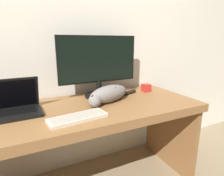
# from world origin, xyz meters

# --- Properties ---
(wall_back) EXTENTS (6.40, 0.06, 2.60)m
(wall_back) POSITION_xyz_m (0.00, 0.74, 1.30)
(wall_back) COLOR silver
(wall_back) RESTS_ON ground_plane
(desk) EXTENTS (1.58, 0.68, 0.70)m
(desk) POSITION_xyz_m (0.00, 0.34, 0.56)
(desk) COLOR olive
(desk) RESTS_ON ground_plane
(monitor) EXTENTS (0.65, 0.24, 0.49)m
(monitor) POSITION_xyz_m (0.14, 0.53, 0.96)
(monitor) COLOR black
(monitor) RESTS_ON desk
(laptop) EXTENTS (0.34, 0.24, 0.23)m
(laptop) POSITION_xyz_m (-0.50, 0.41, 0.75)
(laptop) COLOR black
(laptop) RESTS_ON desk
(external_keyboard) EXTENTS (0.36, 0.17, 0.02)m
(external_keyboard) POSITION_xyz_m (-0.16, 0.15, 0.71)
(external_keyboard) COLOR beige
(external_keyboard) RESTS_ON desk
(cat) EXTENTS (0.51, 0.28, 0.13)m
(cat) POSITION_xyz_m (0.14, 0.37, 0.77)
(cat) COLOR gray
(cat) RESTS_ON desk
(small_toy) EXTENTS (0.07, 0.07, 0.07)m
(small_toy) POSITION_xyz_m (0.58, 0.49, 0.74)
(small_toy) COLOR red
(small_toy) RESTS_ON desk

